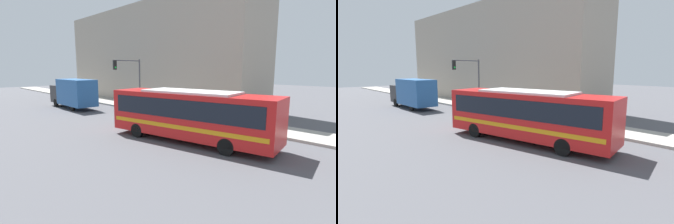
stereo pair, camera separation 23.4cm
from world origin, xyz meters
TOP-DOWN VIEW (x-y plane):
  - ground_plane at (0.00, 0.00)m, footprint 120.00×120.00m
  - sidewalk at (6.13, 20.00)m, footprint 3.26×70.00m
  - building_facade at (10.76, 16.70)m, footprint 6.00×31.39m
  - city_bus at (-0.08, -0.30)m, footprint 4.46×10.84m
  - delivery_truck at (0.57, 17.76)m, footprint 2.30×7.68m
  - fire_hydrant at (5.10, 3.44)m, footprint 0.21×0.28m
  - traffic_light_pole at (4.11, 11.67)m, footprint 3.28×0.35m
  - pedestrian_near_corner at (6.63, 3.65)m, footprint 0.34×0.34m

SIDE VIEW (x-z plane):
  - ground_plane at x=0.00m, z-range 0.00..0.00m
  - sidewalk at x=6.13m, z-range 0.00..0.18m
  - fire_hydrant at x=5.10m, z-range 0.18..0.85m
  - pedestrian_near_corner at x=6.63m, z-range 0.19..1.91m
  - delivery_truck at x=0.57m, z-range 0.13..3.37m
  - city_bus at x=-0.08m, z-range 0.23..3.35m
  - traffic_light_pole at x=4.11m, z-range 1.15..6.32m
  - building_facade at x=10.76m, z-range 0.00..12.11m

